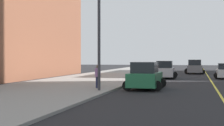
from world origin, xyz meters
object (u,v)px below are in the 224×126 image
(car_silver_seventh, at_px, (165,70))
(street_lamp, at_px, (99,21))
(car_gray_nearest, at_px, (194,67))
(car_yellow_third, at_px, (195,66))
(pedestrian_walking_west, at_px, (98,75))
(car_green_fifth, at_px, (145,77))

(car_silver_seventh, bearing_deg, street_lamp, -101.09)
(car_gray_nearest, distance_m, car_yellow_third, 8.16)
(car_silver_seventh, bearing_deg, pedestrian_walking_west, -104.02)
(car_yellow_third, relative_size, street_lamp, 0.55)
(car_silver_seventh, height_order, pedestrian_walking_west, car_silver_seventh)
(car_yellow_third, height_order, pedestrian_walking_west, car_yellow_third)
(pedestrian_walking_west, bearing_deg, car_silver_seventh, 110.57)
(car_yellow_third, height_order, street_lamp, street_lamp)
(car_green_fifth, bearing_deg, car_yellow_third, 84.99)
(car_gray_nearest, bearing_deg, street_lamp, -103.35)
(car_gray_nearest, height_order, street_lamp, street_lamp)
(car_silver_seventh, xyz_separation_m, pedestrian_walking_west, (-3.52, -15.54, 0.13))
(car_yellow_third, relative_size, pedestrian_walking_west, 2.64)
(car_silver_seventh, xyz_separation_m, street_lamp, (-2.97, -17.13, 3.93))
(car_silver_seventh, bearing_deg, car_gray_nearest, 74.08)
(car_silver_seventh, relative_size, pedestrian_walking_west, 2.70)
(car_yellow_third, bearing_deg, pedestrian_walking_west, -98.86)
(car_yellow_third, xyz_separation_m, street_lamp, (-6.32, -37.77, 3.96))
(car_yellow_third, height_order, car_green_fifth, car_green_fifth)
(car_green_fifth, xyz_separation_m, pedestrian_walking_west, (-3.29, -1.49, 0.12))
(car_green_fifth, bearing_deg, pedestrian_walking_west, -154.76)
(car_silver_seventh, distance_m, pedestrian_walking_west, 15.94)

